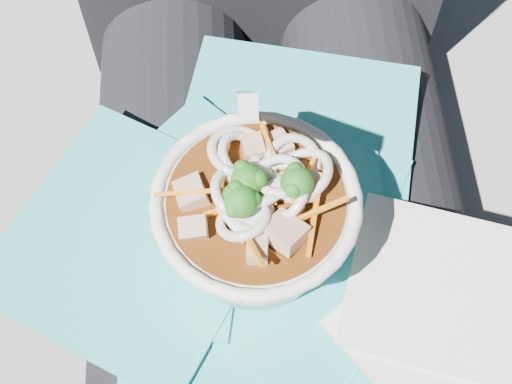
{
  "coord_description": "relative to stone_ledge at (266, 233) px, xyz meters",
  "views": [
    {
      "loc": [
        -0.04,
        -0.23,
        1.05
      ],
      "look_at": [
        -0.02,
        -0.03,
        0.66
      ],
      "focal_mm": 50.0,
      "sensor_mm": 36.0,
      "label": 1
    }
  ],
  "objects": [
    {
      "name": "udon_bowl",
      "position": [
        -0.02,
        -0.18,
        0.42
      ],
      "size": [
        0.14,
        0.15,
        0.19
      ],
      "color": "white",
      "rests_on": "plastic_bag"
    },
    {
      "name": "napkins",
      "position": [
        0.1,
        -0.24,
        0.37
      ],
      "size": [
        0.17,
        0.19,
        0.01
      ],
      "color": "silver",
      "rests_on": "plastic_bag"
    },
    {
      "name": "stone_ledge",
      "position": [
        0.0,
        0.0,
        0.0
      ],
      "size": [
        1.03,
        0.57,
        0.42
      ],
      "primitive_type": "cube",
      "rotation": [
        0.0,
        0.0,
        0.07
      ],
      "color": "slate",
      "rests_on": "ground"
    },
    {
      "name": "plastic_bag",
      "position": [
        -0.04,
        -0.15,
        0.36
      ],
      "size": [
        0.36,
        0.34,
        0.02
      ],
      "color": "#29AAAC",
      "rests_on": "lap"
    },
    {
      "name": "person_body",
      "position": [
        0.0,
        -0.06,
        0.31
      ],
      "size": [
        0.34,
        0.94,
        0.97
      ],
      "color": "black",
      "rests_on": "ground"
    },
    {
      "name": "lap",
      "position": [
        0.0,
        -0.15,
        0.28
      ],
      "size": [
        0.32,
        0.48,
        0.14
      ],
      "color": "black",
      "rests_on": "stone_ledge"
    }
  ]
}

